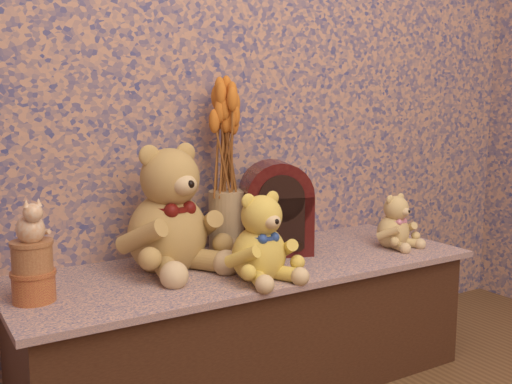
% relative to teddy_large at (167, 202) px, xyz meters
% --- Properties ---
extents(display_shelf, '(1.50, 0.55, 0.41)m').
position_rel_teddy_large_xyz_m(display_shelf, '(0.24, -0.09, -0.41)').
color(display_shelf, navy).
rests_on(display_shelf, ground).
extents(teddy_large, '(0.40, 0.45, 0.42)m').
position_rel_teddy_large_xyz_m(teddy_large, '(0.00, 0.00, 0.00)').
color(teddy_large, olive).
rests_on(teddy_large, display_shelf).
extents(teddy_medium, '(0.24, 0.28, 0.28)m').
position_rel_teddy_large_xyz_m(teddy_medium, '(0.19, -0.24, -0.07)').
color(teddy_medium, gold).
rests_on(teddy_medium, display_shelf).
extents(teddy_small, '(0.20, 0.22, 0.21)m').
position_rel_teddy_large_xyz_m(teddy_small, '(0.80, -0.16, -0.11)').
color(teddy_small, '#D4B664').
rests_on(teddy_small, display_shelf).
extents(cathedral_radio, '(0.27, 0.23, 0.32)m').
position_rel_teddy_large_xyz_m(cathedral_radio, '(0.39, -0.01, -0.05)').
color(cathedral_radio, '#3B0A0B').
rests_on(cathedral_radio, display_shelf).
extents(ceramic_vase, '(0.15, 0.15, 0.22)m').
position_rel_teddy_large_xyz_m(ceramic_vase, '(0.25, 0.06, -0.10)').
color(ceramic_vase, tan).
rests_on(ceramic_vase, display_shelf).
extents(dried_stalks, '(0.22, 0.22, 0.40)m').
position_rel_teddy_large_xyz_m(dried_stalks, '(0.25, 0.06, 0.21)').
color(dried_stalks, orange).
rests_on(dried_stalks, ceramic_vase).
extents(biscuit_tin_lower, '(0.12, 0.12, 0.08)m').
position_rel_teddy_large_xyz_m(biscuit_tin_lower, '(-0.42, -0.11, -0.17)').
color(biscuit_tin_lower, '#C38339').
rests_on(biscuit_tin_lower, display_shelf).
extents(biscuit_tin_upper, '(0.11, 0.11, 0.08)m').
position_rel_teddy_large_xyz_m(biscuit_tin_upper, '(-0.42, -0.11, -0.09)').
color(biscuit_tin_upper, tan).
rests_on(biscuit_tin_upper, biscuit_tin_lower).
extents(cat_figurine, '(0.10, 0.10, 0.12)m').
position_rel_teddy_large_xyz_m(cat_figurine, '(-0.42, -0.11, 0.01)').
color(cat_figurine, silver).
rests_on(cat_figurine, biscuit_tin_upper).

